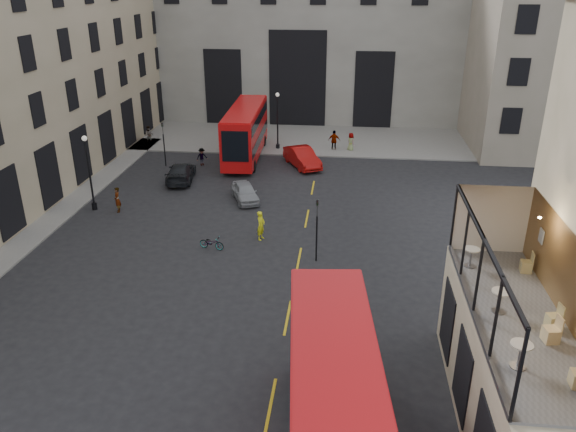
# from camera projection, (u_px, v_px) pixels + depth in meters

# --- Properties ---
(ground) EXTENTS (140.00, 140.00, 0.00)m
(ground) POSITION_uv_depth(u_px,v_px,m) (323.00, 409.00, 21.42)
(ground) COLOR black
(ground) RESTS_ON ground
(host_frontage) EXTENTS (3.00, 11.00, 4.50)m
(host_frontage) POSITION_uv_depth(u_px,v_px,m) (507.00, 373.00, 19.88)
(host_frontage) COLOR #C4B293
(host_frontage) RESTS_ON ground
(cafe_floor) EXTENTS (3.00, 10.00, 0.10)m
(cafe_floor) POSITION_uv_depth(u_px,v_px,m) (518.00, 319.00, 18.97)
(cafe_floor) COLOR slate
(cafe_floor) RESTS_ON host_frontage
(gateway) EXTENTS (35.00, 10.60, 18.00)m
(gateway) POSITION_uv_depth(u_px,v_px,m) (302.00, 31.00, 61.97)
(gateway) COLOR #9E9D93
(gateway) RESTS_ON ground
(building_right) EXTENTS (16.60, 18.60, 20.00)m
(building_right) POSITION_uv_depth(u_px,v_px,m) (564.00, 31.00, 51.77)
(building_right) COLOR #A19382
(building_right) RESTS_ON ground
(pavement_far) EXTENTS (40.00, 12.00, 0.12)m
(pavement_far) POSITION_uv_depth(u_px,v_px,m) (283.00, 137.00, 56.66)
(pavement_far) COLOR slate
(pavement_far) RESTS_ON ground
(traffic_light_near) EXTENTS (0.16, 0.20, 3.80)m
(traffic_light_near) POSITION_uv_depth(u_px,v_px,m) (317.00, 222.00, 31.50)
(traffic_light_near) COLOR black
(traffic_light_near) RESTS_ON ground
(traffic_light_far) EXTENTS (0.16, 0.20, 3.80)m
(traffic_light_far) POSITION_uv_depth(u_px,v_px,m) (163.00, 139.00, 47.49)
(traffic_light_far) COLOR black
(traffic_light_far) RESTS_ON ground
(street_lamp_a) EXTENTS (0.36, 0.36, 5.33)m
(street_lamp_a) POSITION_uv_depth(u_px,v_px,m) (90.00, 177.00, 38.58)
(street_lamp_a) COLOR black
(street_lamp_a) RESTS_ON ground
(street_lamp_b) EXTENTS (0.36, 0.36, 5.33)m
(street_lamp_b) POSITION_uv_depth(u_px,v_px,m) (278.00, 124.00, 52.08)
(street_lamp_b) COLOR black
(street_lamp_b) RESTS_ON ground
(bus_near) EXTENTS (3.90, 12.22, 4.79)m
(bus_near) POSITION_uv_depth(u_px,v_px,m) (335.00, 423.00, 17.07)
(bus_near) COLOR #AC0B10
(bus_near) RESTS_ON ground
(bus_far) EXTENTS (2.99, 11.49, 4.56)m
(bus_far) POSITION_uv_depth(u_px,v_px,m) (246.00, 130.00, 49.64)
(bus_far) COLOR red
(bus_far) RESTS_ON ground
(car_a) EXTENTS (2.87, 4.09, 1.29)m
(car_a) POSITION_uv_depth(u_px,v_px,m) (245.00, 192.00, 40.84)
(car_a) COLOR #92959A
(car_a) RESTS_ON ground
(car_b) EXTENTS (3.82, 5.19, 1.63)m
(car_b) POSITION_uv_depth(u_px,v_px,m) (302.00, 157.00, 48.03)
(car_b) COLOR #A40C0A
(car_b) RESTS_ON ground
(car_c) EXTENTS (2.61, 5.06, 1.40)m
(car_c) POSITION_uv_depth(u_px,v_px,m) (181.00, 172.00, 44.74)
(car_c) COLOR black
(car_c) RESTS_ON ground
(bicycle) EXTENTS (1.65, 0.87, 0.82)m
(bicycle) POSITION_uv_depth(u_px,v_px,m) (212.00, 243.00, 33.69)
(bicycle) COLOR gray
(bicycle) RESTS_ON ground
(cyclist) EXTENTS (0.64, 0.79, 1.87)m
(cyclist) POSITION_uv_depth(u_px,v_px,m) (261.00, 225.00, 34.73)
(cyclist) COLOR yellow
(cyclist) RESTS_ON ground
(pedestrian_a) EXTENTS (0.94, 0.79, 1.71)m
(pedestrian_a) POSITION_uv_depth(u_px,v_px,m) (149.00, 135.00, 54.52)
(pedestrian_a) COLOR gray
(pedestrian_a) RESTS_ON ground
(pedestrian_b) EXTENTS (1.13, 1.05, 1.53)m
(pedestrian_b) POSITION_uv_depth(u_px,v_px,m) (202.00, 157.00, 48.31)
(pedestrian_b) COLOR gray
(pedestrian_b) RESTS_ON ground
(pedestrian_c) EXTENTS (1.16, 0.54, 1.93)m
(pedestrian_c) POSITION_uv_depth(u_px,v_px,m) (334.00, 141.00, 52.26)
(pedestrian_c) COLOR gray
(pedestrian_c) RESTS_ON ground
(pedestrian_d) EXTENTS (0.94, 1.00, 1.72)m
(pedestrian_d) POSITION_uv_depth(u_px,v_px,m) (351.00, 142.00, 52.20)
(pedestrian_d) COLOR gray
(pedestrian_d) RESTS_ON ground
(pedestrian_e) EXTENTS (0.63, 0.76, 1.78)m
(pedestrian_e) POSITION_uv_depth(u_px,v_px,m) (117.00, 200.00, 38.80)
(pedestrian_e) COLOR gray
(pedestrian_e) RESTS_ON ground
(cafe_table_near) EXTENTS (0.65, 0.65, 0.82)m
(cafe_table_near) POSITION_uv_depth(u_px,v_px,m) (521.00, 352.00, 16.35)
(cafe_table_near) COLOR beige
(cafe_table_near) RESTS_ON cafe_floor
(cafe_table_mid) EXTENTS (0.65, 0.65, 0.81)m
(cafe_table_mid) POSITION_uv_depth(u_px,v_px,m) (501.00, 298.00, 19.06)
(cafe_table_mid) COLOR silver
(cafe_table_mid) RESTS_ON cafe_floor
(cafe_table_far) EXTENTS (0.62, 0.62, 0.78)m
(cafe_table_far) POSITION_uv_depth(u_px,v_px,m) (471.00, 255.00, 22.05)
(cafe_table_far) COLOR beige
(cafe_table_far) RESTS_ON cafe_floor
(cafe_chair_b) EXTENTS (0.52, 0.52, 0.91)m
(cafe_chair_b) POSITION_uv_depth(u_px,v_px,m) (551.00, 334.00, 17.61)
(cafe_chair_b) COLOR #DEBC80
(cafe_chair_b) RESTS_ON cafe_floor
(cafe_chair_c) EXTENTS (0.48, 0.48, 0.83)m
(cafe_chair_c) POSITION_uv_depth(u_px,v_px,m) (554.00, 320.00, 18.34)
(cafe_chair_c) COLOR tan
(cafe_chair_c) RESTS_ON cafe_floor
(cafe_chair_d) EXTENTS (0.45, 0.45, 0.84)m
(cafe_chair_d) POSITION_uv_depth(u_px,v_px,m) (526.00, 266.00, 21.75)
(cafe_chair_d) COLOR tan
(cafe_chair_d) RESTS_ON cafe_floor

